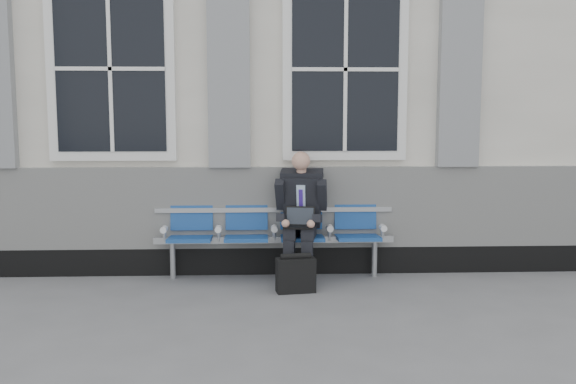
{
  "coord_description": "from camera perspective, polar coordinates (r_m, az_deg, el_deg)",
  "views": [
    {
      "loc": [
        -0.56,
        -5.54,
        1.78
      ],
      "look_at": [
        -0.29,
        0.9,
        0.99
      ],
      "focal_mm": 40.0,
      "sensor_mm": 36.0,
      "label": 1
    }
  ],
  "objects": [
    {
      "name": "ground",
      "position": [
        5.85,
        3.25,
        -10.74
      ],
      "size": [
        70.0,
        70.0,
        0.0
      ],
      "primitive_type": "plane",
      "color": "slate",
      "rests_on": "ground"
    },
    {
      "name": "station_building",
      "position": [
        9.04,
        1.05,
        9.8
      ],
      "size": [
        14.4,
        4.4,
        4.49
      ],
      "color": "silver",
      "rests_on": "ground"
    },
    {
      "name": "bench",
      "position": [
        6.98,
        -1.24,
        -3.15
      ],
      "size": [
        2.6,
        0.47,
        0.91
      ],
      "color": "#9EA0A3",
      "rests_on": "ground"
    },
    {
      "name": "businessman",
      "position": [
        6.83,
        1.15,
        -1.67
      ],
      "size": [
        0.58,
        0.78,
        1.38
      ],
      "color": "black",
      "rests_on": "ground"
    },
    {
      "name": "briefcase",
      "position": [
        6.46,
        0.69,
        -7.33
      ],
      "size": [
        0.41,
        0.22,
        0.4
      ],
      "color": "black",
      "rests_on": "ground"
    }
  ]
}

